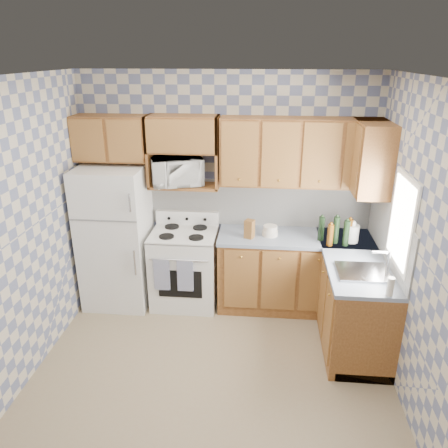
{
  "coord_description": "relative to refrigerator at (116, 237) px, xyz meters",
  "views": [
    {
      "loc": [
        0.43,
        -3.33,
        2.87
      ],
      "look_at": [
        0.05,
        0.75,
        1.25
      ],
      "focal_mm": 35.0,
      "sensor_mm": 36.0,
      "label": 1
    }
  ],
  "objects": [
    {
      "name": "floor",
      "position": [
        1.27,
        -1.25,
        -0.84
      ],
      "size": [
        3.4,
        3.4,
        0.0
      ],
      "primitive_type": "plane",
      "color": "#887254",
      "rests_on": "ground"
    },
    {
      "name": "back_wall",
      "position": [
        1.27,
        0.35,
        0.51
      ],
      "size": [
        3.4,
        0.02,
        2.7
      ],
      "primitive_type": "cube",
      "color": "slate",
      "rests_on": "ground"
    },
    {
      "name": "right_wall",
      "position": [
        2.97,
        -1.25,
        0.51
      ],
      "size": [
        0.02,
        3.2,
        2.7
      ],
      "primitive_type": "cube",
      "color": "slate",
      "rests_on": "ground"
    },
    {
      "name": "backsplash_back",
      "position": [
        1.68,
        0.34,
        0.36
      ],
      "size": [
        2.6,
        0.02,
        0.56
      ],
      "primitive_type": "cube",
      "color": "silver",
      "rests_on": "back_wall"
    },
    {
      "name": "backsplash_right",
      "position": [
        2.96,
        -0.45,
        0.36
      ],
      "size": [
        0.02,
        1.6,
        0.56
      ],
      "primitive_type": "cube",
      "color": "silver",
      "rests_on": "right_wall"
    },
    {
      "name": "refrigerator",
      "position": [
        0.0,
        0.0,
        0.0
      ],
      "size": [
        0.75,
        0.7,
        1.68
      ],
      "primitive_type": "cube",
      "color": "white",
      "rests_on": "floor"
    },
    {
      "name": "stove_body",
      "position": [
        0.8,
        0.03,
        -0.39
      ],
      "size": [
        0.76,
        0.65,
        0.9
      ],
      "primitive_type": "cube",
      "color": "white",
      "rests_on": "floor"
    },
    {
      "name": "cooktop",
      "position": [
        0.8,
        0.03,
        0.07
      ],
      "size": [
        0.76,
        0.65,
        0.02
      ],
      "primitive_type": "cube",
      "color": "silver",
      "rests_on": "stove_body"
    },
    {
      "name": "backguard",
      "position": [
        0.8,
        0.3,
        0.16
      ],
      "size": [
        0.76,
        0.08,
        0.17
      ],
      "primitive_type": "cube",
      "color": "white",
      "rests_on": "cooktop"
    },
    {
      "name": "dish_towel_left",
      "position": [
        0.6,
        -0.32,
        -0.3
      ],
      "size": [
        0.18,
        0.02,
        0.38
      ],
      "primitive_type": "cube",
      "color": "navy",
      "rests_on": "stove_body"
    },
    {
      "name": "dish_towel_right",
      "position": [
        0.87,
        -0.32,
        -0.3
      ],
      "size": [
        0.18,
        0.02,
        0.38
      ],
      "primitive_type": "cube",
      "color": "navy",
      "rests_on": "stove_body"
    },
    {
      "name": "base_cabinets_back",
      "position": [
        2.1,
        0.05,
        -0.4
      ],
      "size": [
        1.75,
        0.6,
        0.88
      ],
      "primitive_type": "cube",
      "color": "brown",
      "rests_on": "floor"
    },
    {
      "name": "base_cabinets_right",
      "position": [
        2.67,
        -0.45,
        -0.4
      ],
      "size": [
        0.6,
        1.6,
        0.88
      ],
      "primitive_type": "cube",
      "color": "brown",
      "rests_on": "floor"
    },
    {
      "name": "countertop_back",
      "position": [
        2.1,
        0.05,
        0.06
      ],
      "size": [
        1.77,
        0.63,
        0.04
      ],
      "primitive_type": "cube",
      "color": "slate",
      "rests_on": "base_cabinets_back"
    },
    {
      "name": "countertop_right",
      "position": [
        2.67,
        -0.45,
        0.06
      ],
      "size": [
        0.63,
        1.6,
        0.04
      ],
      "primitive_type": "cube",
      "color": "slate",
      "rests_on": "base_cabinets_right"
    },
    {
      "name": "upper_cabinets_back",
      "position": [
        2.1,
        0.19,
        1.01
      ],
      "size": [
        1.75,
        0.33,
        0.74
      ],
      "primitive_type": "cube",
      "color": "brown",
      "rests_on": "back_wall"
    },
    {
      "name": "upper_cabinets_fridge",
      "position": [
        -0.02,
        0.19,
        1.13
      ],
      "size": [
        0.82,
        0.33,
        0.5
      ],
      "primitive_type": "cube",
      "color": "brown",
      "rests_on": "back_wall"
    },
    {
      "name": "upper_cabinets_right",
      "position": [
        2.81,
        0.0,
        1.01
      ],
      "size": [
        0.33,
        0.7,
        0.74
      ],
      "primitive_type": "cube",
      "color": "brown",
      "rests_on": "right_wall"
    },
    {
      "name": "microwave_shelf",
      "position": [
        0.8,
        0.19,
        0.6
      ],
      "size": [
        0.8,
        0.33,
        0.03
      ],
      "primitive_type": "cube",
      "color": "brown",
      "rests_on": "back_wall"
    },
    {
      "name": "microwave",
      "position": [
        0.72,
        0.18,
        0.77
      ],
      "size": [
        0.67,
        0.56,
        0.31
      ],
      "primitive_type": "imported",
      "rotation": [
        0.0,
        0.0,
        0.35
      ],
      "color": "white",
      "rests_on": "microwave_shelf"
    },
    {
      "name": "sink",
      "position": [
        2.67,
        -0.8,
        0.09
      ],
      "size": [
        0.48,
        0.4,
        0.03
      ],
      "primitive_type": "cube",
      "color": "#B7B7BC",
      "rests_on": "countertop_right"
    },
    {
      "name": "window",
      "position": [
        2.96,
        -0.8,
        0.61
      ],
      "size": [
        0.02,
        0.66,
        0.86
      ],
      "primitive_type": "cube",
      "color": "white",
      "rests_on": "right_wall"
    },
    {
      "name": "bottle_0",
      "position": [
        2.51,
        -0.11,
        0.23
      ],
      "size": [
        0.07,
        0.07,
        0.3
      ],
      "primitive_type": "cylinder",
      "color": "black",
      "rests_on": "countertop_back"
    },
    {
      "name": "bottle_1",
      "position": [
        2.61,
        -0.17,
        0.22
      ],
      "size": [
        0.07,
        0.07,
        0.28
      ],
      "primitive_type": "cylinder",
      "color": "black",
      "rests_on": "countertop_back"
    },
    {
      "name": "bottle_2",
      "position": [
        2.66,
        -0.07,
        0.21
      ],
      "size": [
        0.07,
        0.07,
        0.26
      ],
      "primitive_type": "cylinder",
      "color": "#5D330A",
      "rests_on": "countertop_back"
    },
    {
      "name": "bottle_3",
      "position": [
        2.44,
        -0.19,
        0.2
      ],
      "size": [
        0.07,
        0.07,
        0.24
      ],
      "primitive_type": "cylinder",
      "color": "#5D330A",
      "rests_on": "countertop_back"
    },
    {
      "name": "bottle_4",
      "position": [
        2.36,
        -0.05,
        0.22
      ],
      "size": [
        0.07,
        0.07,
        0.27
      ],
      "primitive_type": "cylinder",
      "color": "black",
      "rests_on": "countertop_back"
    },
    {
      "name": "knife_block",
      "position": [
        1.57,
        -0.06,
        0.19
      ],
      "size": [
        0.13,
        0.13,
        0.21
      ],
      "primitive_type": "cube",
      "rotation": [
        0.0,
        0.0,
        -0.4
      ],
      "color": "brown",
      "rests_on": "countertop_back"
    },
    {
      "name": "electric_kettle",
      "position": [
        2.69,
        -0.06,
        0.18
      ],
      "size": [
        0.15,
        0.15,
        0.19
      ],
      "primitive_type": "cylinder",
      "color": "white",
      "rests_on": "countertop_back"
    },
    {
      "name": "food_containers",
      "position": [
        1.8,
        0.03,
        0.14
      ],
      "size": [
        0.18,
        0.18,
        0.12
      ],
      "primitive_type": null,
      "color": "silver",
      "rests_on": "countertop_back"
    },
    {
      "name": "soap_bottle",
      "position": [
        2.82,
        -1.2,
        0.17
      ],
      "size": [
        0.06,
        0.06,
        0.17
      ],
      "primitive_type": "cylinder",
      "color": "silver",
      "rests_on": "countertop_right"
    }
  ]
}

